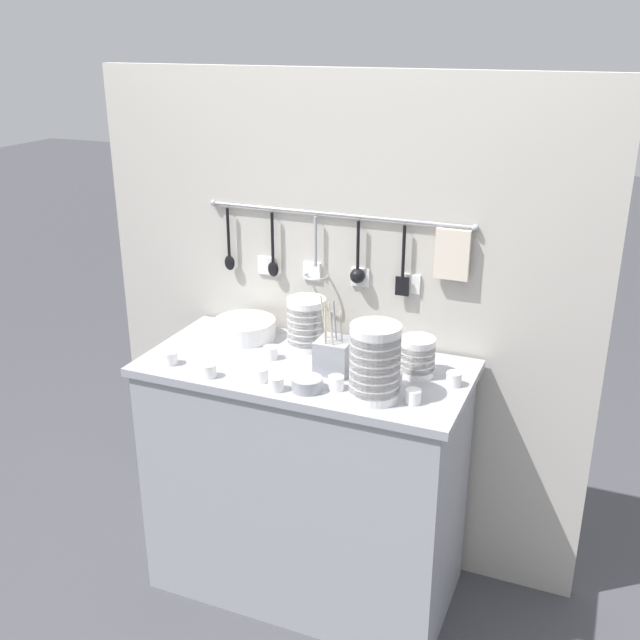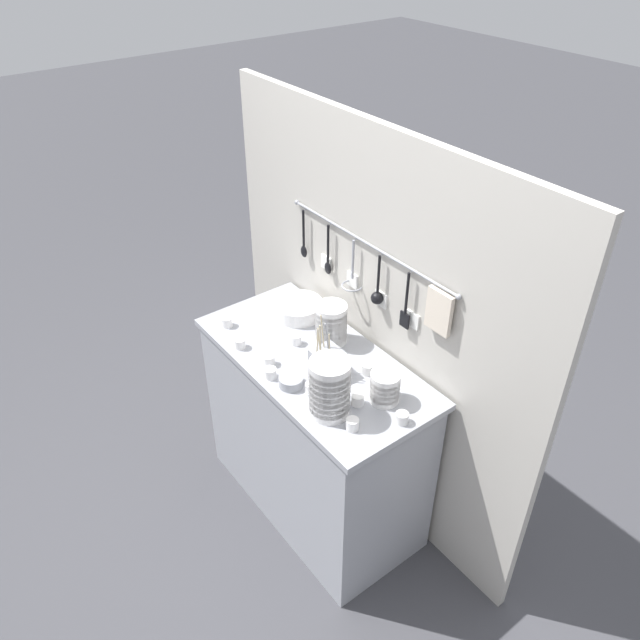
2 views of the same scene
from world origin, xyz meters
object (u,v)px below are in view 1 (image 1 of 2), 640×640
Objects in this scene: cup_edge_far at (336,383)px; steel_mixing_bowl at (307,384)px; cup_front_right at (271,353)px; cup_beside_plates at (276,384)px; cup_mid_row at (375,355)px; cup_back_left at (209,370)px; cup_back_right at (170,358)px; bowl_stack_short_front at (307,323)px; cup_centre at (413,396)px; bowl_stack_back_corner at (375,362)px; cup_front_left at (454,379)px; cutlery_caddy at (334,355)px; cup_by_caddy at (395,378)px; plate_stack at (245,328)px; bowl_stack_nested_right at (417,357)px; cup_edge_near at (261,375)px.

steel_mixing_bowl is at bearing -155.06° from cup_edge_far.
cup_front_right and cup_beside_plates have the same top height.
cup_edge_far and cup_mid_row have the same top height.
cup_front_right is at bearing 119.95° from cup_beside_plates.
cup_back_left and cup_back_right have the same top height.
cup_centre is at bearing -29.55° from bowl_stack_short_front.
bowl_stack_back_corner is 4.90× the size of cup_beside_plates.
cup_edge_far is 1.00× the size of cup_front_left.
cup_edge_far is 0.27m from cup_mid_row.
cup_beside_plates is at bearing -120.89° from cutlery_caddy.
cup_by_caddy is at bearing -3.96° from cup_front_right.
bowl_stack_back_corner is at bearing -105.69° from cup_by_caddy.
plate_stack reaches higher than steel_mixing_bowl.
cutlery_caddy reaches higher than cup_back_right.
cup_edge_near is at bearing -152.29° from bowl_stack_nested_right.
cup_by_caddy is (0.66, -0.18, -0.01)m from plate_stack.
cup_by_caddy is (0.17, 0.11, 0.00)m from cup_edge_far.
cup_centre and cup_front_left have the same top height.
bowl_stack_nested_right reaches higher than steel_mixing_bowl.
cup_edge_far is 0.26m from cup_edge_near.
cup_mid_row is (0.48, 0.34, 0.00)m from cup_back_left.
cup_front_left is (0.35, 0.18, 0.00)m from cup_edge_far.
bowl_stack_nested_right is 0.50× the size of cutlery_caddy.
bowl_stack_nested_right is 0.53m from cup_edge_near.
cutlery_caddy is 5.26× the size of cup_front_right.
bowl_stack_short_front is 0.77× the size of bowl_stack_back_corner.
cup_back_right is (-0.13, -0.32, -0.01)m from plate_stack.
cutlery_caddy is 5.26× the size of cup_front_left.
bowl_stack_short_front is at bearing 84.71° from cup_edge_near.
cup_front_right is (-0.44, 0.15, -0.10)m from bowl_stack_back_corner.
cup_mid_row is (0.66, 0.30, 0.00)m from cup_back_right.
cup_by_caddy is (0.22, -0.02, -0.04)m from cutlery_caddy.
cup_back_left is 0.63m from cup_by_caddy.
cup_edge_near is at bearing -54.42° from plate_stack.
cup_mid_row is at bearing 66.55° from steel_mixing_bowl.
bowl_stack_short_front is at bearing 170.81° from bowl_stack_nested_right.
bowl_stack_short_front is 0.28m from cup_mid_row.
cup_mid_row and cup_front_right have the same top height.
bowl_stack_nested_right is 0.87m from cup_back_right.
cup_front_left and cup_front_right have the same top height.
cup_back_left is at bearing -167.98° from cup_edge_near.
cup_centre is 1.00× the size of cup_by_caddy.
bowl_stack_back_corner reaches higher than cup_back_right.
bowl_stack_back_corner reaches higher than bowl_stack_nested_right.
bowl_stack_back_corner reaches higher than cup_front_right.
plate_stack reaches higher than cup_centre.
cup_edge_far is 1.00× the size of cup_centre.
cup_edge_far is 0.20m from cup_by_caddy.
cutlery_caddy reaches higher than cup_edge_near.
cup_by_caddy is (0.40, -0.17, -0.07)m from bowl_stack_short_front.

